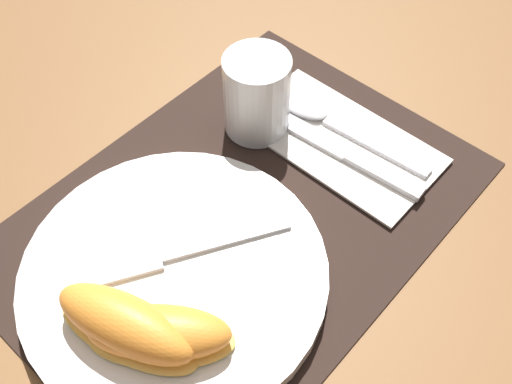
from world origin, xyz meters
name	(u,v)px	position (x,y,z in m)	size (l,w,h in m)	color
ground_plane	(240,213)	(0.00, 0.00, 0.00)	(3.00, 3.00, 0.00)	brown
placemat	(240,212)	(0.00, 0.00, 0.00)	(0.45, 0.32, 0.00)	black
plate	(175,274)	(-0.09, -0.01, 0.01)	(0.27, 0.27, 0.02)	white
juice_glass	(257,98)	(0.09, 0.06, 0.04)	(0.07, 0.07, 0.09)	silver
napkin	(340,141)	(0.13, -0.02, 0.01)	(0.11, 0.20, 0.00)	white
knife	(335,147)	(0.12, -0.02, 0.01)	(0.03, 0.21, 0.01)	silver
spoon	(321,115)	(0.14, 0.02, 0.01)	(0.04, 0.19, 0.01)	silver
fork	(170,254)	(-0.08, 0.01, 0.02)	(0.17, 0.11, 0.00)	silver
citrus_wedge_0	(126,325)	(-0.15, -0.02, 0.04)	(0.08, 0.13, 0.04)	#F7C656
citrus_wedge_1	(160,334)	(-0.14, -0.05, 0.04)	(0.11, 0.12, 0.04)	#F7C656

